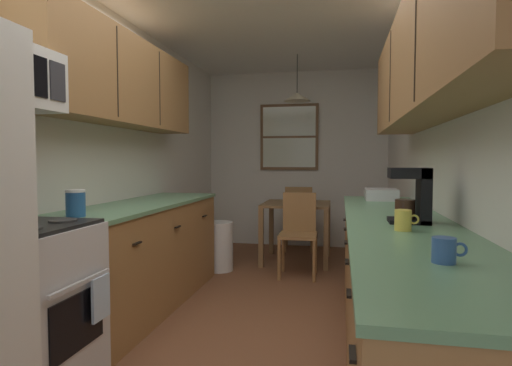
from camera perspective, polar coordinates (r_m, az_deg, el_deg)
ground_plane at (r=3.79m, az=1.04°, el=-16.28°), size 12.00×12.00×0.00m
wall_left at (r=4.05m, az=-18.12°, el=3.19°), size 0.10×9.00×2.55m
wall_right at (r=3.59m, az=22.82°, el=3.14°), size 0.10×9.00×2.55m
wall_back at (r=6.20m, az=5.52°, el=3.23°), size 4.40×0.10×2.55m
ceiling_slab at (r=3.82m, az=1.09°, el=23.53°), size 4.40×9.00×0.08m
stove_range at (r=2.62m, az=-29.13°, el=-14.72°), size 0.66×0.62×1.10m
counter_left at (r=3.75m, az=-15.11°, el=-9.44°), size 0.64×2.14×0.90m
upper_cabinets_left at (r=3.74m, az=-17.75°, el=13.05°), size 0.33×2.22×0.72m
counter_right at (r=2.74m, az=18.94°, el=-14.17°), size 0.64×3.37×0.90m
upper_cabinets_right at (r=2.66m, az=22.73°, el=15.54°), size 0.33×3.05×0.68m
dining_table at (r=5.21m, az=5.56°, el=-4.08°), size 0.81×0.80×0.74m
dining_chair_near at (r=4.62m, az=5.84°, el=-6.37°), size 0.41×0.41×0.90m
dining_chair_far at (r=5.82m, az=5.86°, el=-4.41°), size 0.43×0.43×0.90m
pendant_light at (r=5.23m, az=5.64°, el=11.66°), size 0.33×0.33×0.56m
back_window at (r=6.15m, az=4.55°, el=6.28°), size 0.85×0.05×0.96m
trash_bin at (r=4.83m, az=-4.99°, el=-8.60°), size 0.31×0.31×0.56m
storage_canister at (r=2.88m, az=-23.44°, el=-2.54°), size 0.12×0.12×0.17m
dish_towel at (r=2.53m, az=-20.46°, el=-14.50°), size 0.02×0.16×0.24m
coffee_maker at (r=2.53m, az=20.85°, el=-1.44°), size 0.22×0.18×0.31m
mug_by_coffeemaker at (r=1.60m, az=24.38°, el=-8.36°), size 0.12×0.08×0.09m
mug_spare at (r=2.25m, az=19.50°, el=-4.81°), size 0.12×0.08×0.11m
dish_rack at (r=3.95m, az=16.75°, el=-1.50°), size 0.28×0.34×0.10m
table_serving_bowl at (r=5.22m, az=5.90°, el=-2.35°), size 0.19×0.19×0.06m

